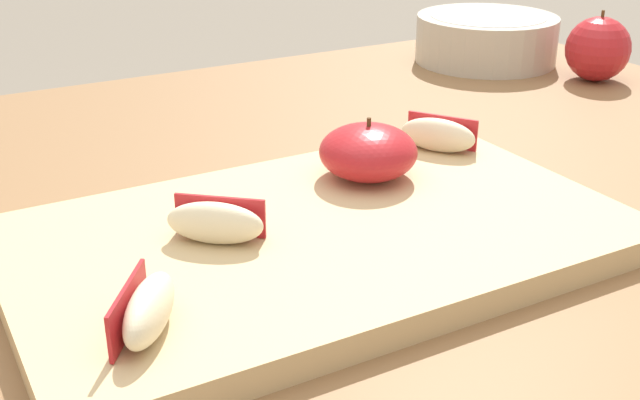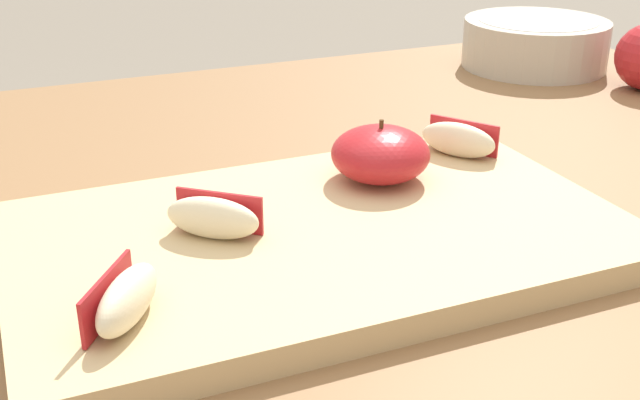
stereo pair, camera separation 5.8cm
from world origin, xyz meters
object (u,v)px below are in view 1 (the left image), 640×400
(apple_wedge_right, at_px, (215,222))
(cutting_board, at_px, (320,238))
(ceramic_fruit_bowl, at_px, (486,37))
(apple_wedge_back, at_px, (147,310))
(apple_wedge_front, at_px, (438,135))
(whole_apple_crimson, at_px, (598,49))
(apple_half_skin_up, at_px, (368,152))

(apple_wedge_right, bearing_deg, cutting_board, -8.47)
(apple_wedge_right, xyz_separation_m, ceramic_fruit_bowl, (0.55, 0.37, -0.00))
(apple_wedge_back, xyz_separation_m, apple_wedge_front, (0.32, 0.16, 0.00))
(apple_wedge_back, bearing_deg, apple_wedge_front, 26.27)
(apple_wedge_right, bearing_deg, whole_apple_crimson, 20.33)
(whole_apple_crimson, bearing_deg, apple_half_skin_up, -158.73)
(apple_half_skin_up, height_order, apple_wedge_front, apple_half_skin_up)
(cutting_board, xyz_separation_m, apple_wedge_back, (-0.15, -0.08, 0.03))
(apple_wedge_right, height_order, whole_apple_crimson, whole_apple_crimson)
(whole_apple_crimson, bearing_deg, cutting_board, -155.98)
(cutting_board, relative_size, whole_apple_crimson, 5.07)
(apple_half_skin_up, height_order, apple_wedge_back, apple_half_skin_up)
(cutting_board, height_order, apple_wedge_back, apple_wedge_back)
(apple_wedge_back, bearing_deg, apple_half_skin_up, 30.34)
(cutting_board, relative_size, apple_wedge_back, 6.40)
(apple_wedge_right, distance_m, whole_apple_crimson, 0.65)
(cutting_board, height_order, whole_apple_crimson, whole_apple_crimson)
(whole_apple_crimson, bearing_deg, ceramic_fruit_bowl, 112.65)
(cutting_board, height_order, apple_wedge_right, apple_wedge_right)
(cutting_board, distance_m, apple_wedge_front, 0.19)
(cutting_board, xyz_separation_m, ceramic_fruit_bowl, (0.47, 0.38, 0.02))
(ceramic_fruit_bowl, bearing_deg, apple_half_skin_up, -140.93)
(apple_wedge_front, bearing_deg, ceramic_fruit_bowl, 44.30)
(apple_half_skin_up, distance_m, apple_wedge_front, 0.09)
(apple_wedge_front, bearing_deg, whole_apple_crimson, 22.92)
(apple_wedge_right, distance_m, apple_wedge_front, 0.26)
(apple_wedge_back, distance_m, ceramic_fruit_bowl, 0.78)
(cutting_board, bearing_deg, apple_half_skin_up, 37.41)
(cutting_board, relative_size, apple_wedge_right, 6.59)
(whole_apple_crimson, bearing_deg, apple_wedge_back, -155.48)
(apple_wedge_back, height_order, whole_apple_crimson, whole_apple_crimson)
(apple_half_skin_up, relative_size, apple_wedge_right, 1.20)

